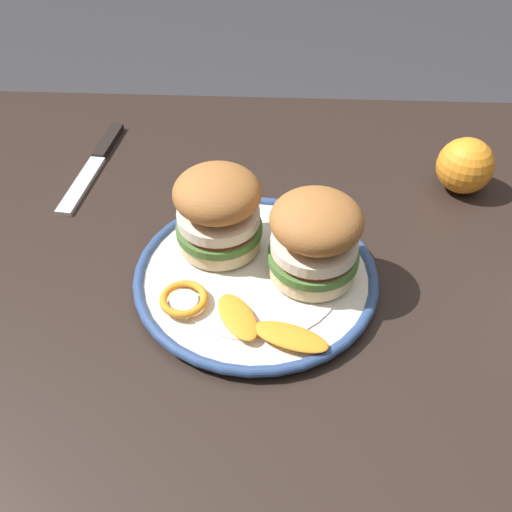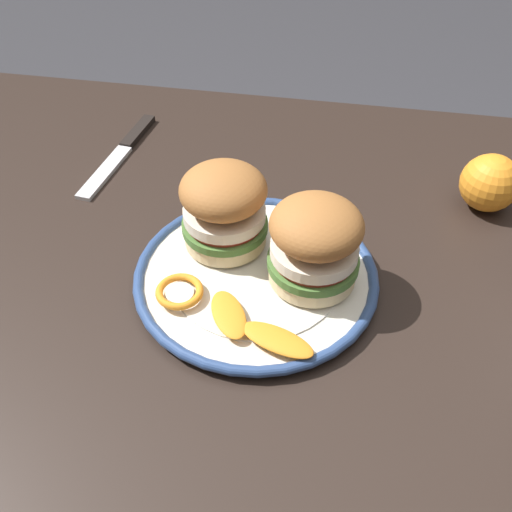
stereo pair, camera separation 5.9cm
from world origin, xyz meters
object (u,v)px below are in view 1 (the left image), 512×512
dining_table (236,324)px  table_knife (97,160)px  sandwich_half_right (315,237)px  whole_orange (465,166)px  sandwich_half_left (218,209)px  dinner_plate (256,275)px

dining_table → table_knife: 0.32m
sandwich_half_right → table_knife: 0.39m
dining_table → whole_orange: (0.30, 0.16, 0.15)m
sandwich_half_left → sandwich_half_right: same height
sandwich_half_right → table_knife: bearing=143.3°
dining_table → sandwich_half_right: (0.09, -0.03, 0.19)m
sandwich_half_left → table_knife: sandwich_half_left is taller
table_knife → sandwich_half_left: bearing=-43.2°
sandwich_half_left → sandwich_half_right: (0.11, -0.04, 0.00)m
whole_orange → sandwich_half_right: bearing=-137.7°
sandwich_half_left → whole_orange: bearing=25.0°
dining_table → dinner_plate: (0.03, -0.03, 0.13)m
dining_table → sandwich_half_right: sandwich_half_right is taller
dinner_plate → whole_orange: bearing=35.2°
dinner_plate → sandwich_half_right: sandwich_half_right is taller
dinner_plate → whole_orange: 0.33m
dining_table → whole_orange: bearing=28.1°
dinner_plate → sandwich_half_left: sandwich_half_left is taller
dinner_plate → table_knife: (-0.24, 0.23, -0.01)m
dining_table → dinner_plate: bearing=-48.7°
table_knife → dinner_plate: bearing=-43.4°
dinner_plate → table_knife: dinner_plate is taller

